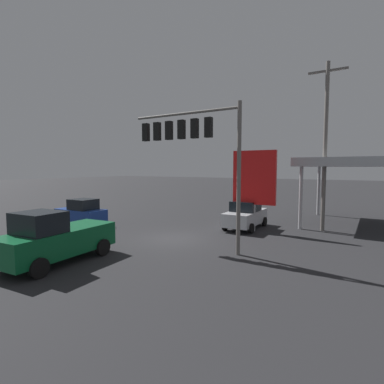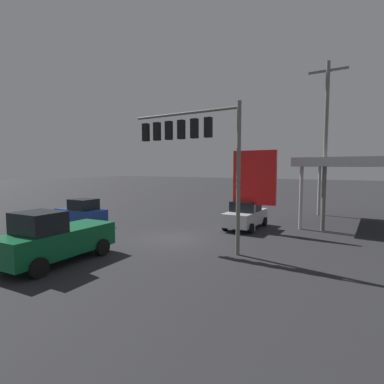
% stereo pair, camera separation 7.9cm
% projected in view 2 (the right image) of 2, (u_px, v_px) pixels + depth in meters
% --- Properties ---
extents(ground_plane, '(200.00, 200.00, 0.00)m').
position_uv_depth(ground_plane, '(174.00, 239.00, 17.94)').
color(ground_plane, '#262628').
extents(traffic_signal_assembly, '(6.37, 0.43, 7.38)m').
position_uv_depth(traffic_signal_assembly, '(190.00, 139.00, 15.62)').
color(traffic_signal_assembly, slate).
rests_on(traffic_signal_assembly, ground).
extents(utility_pole, '(2.40, 0.26, 11.09)m').
position_uv_depth(utility_pole, '(326.00, 143.00, 19.67)').
color(utility_pole, slate).
rests_on(utility_pole, ground).
extents(gas_station_canopy, '(9.84, 8.65, 4.92)m').
position_uv_depth(gas_station_canopy, '(377.00, 163.00, 21.22)').
color(gas_station_canopy, '#B2B7BC').
rests_on(gas_station_canopy, ground).
extents(price_sign, '(2.93, 0.27, 5.38)m').
position_uv_depth(price_sign, '(254.00, 179.00, 19.85)').
color(price_sign, '#B7B7BC').
rests_on(price_sign, ground).
extents(pickup_parked, '(2.57, 5.34, 2.40)m').
position_uv_depth(pickup_parked, '(55.00, 239.00, 13.25)').
color(pickup_parked, '#0C592D').
rests_on(pickup_parked, ground).
extents(sedan_waiting, '(2.12, 4.43, 1.93)m').
position_uv_depth(sedan_waiting, '(246.00, 215.00, 20.93)').
color(sedan_waiting, silver).
rests_on(sedan_waiting, ground).
extents(hatchback_crossing, '(3.84, 2.03, 1.97)m').
position_uv_depth(hatchback_crossing, '(82.00, 213.00, 21.96)').
color(hatchback_crossing, navy).
rests_on(hatchback_crossing, ground).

